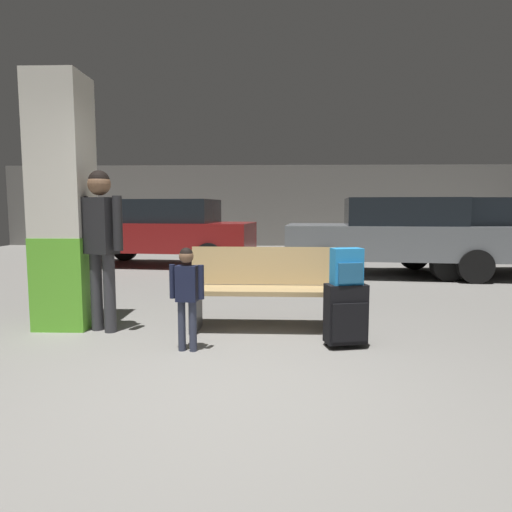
# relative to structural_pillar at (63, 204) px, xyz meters

# --- Properties ---
(ground_plane) EXTENTS (18.00, 18.00, 0.10)m
(ground_plane) POSITION_rel_structural_pillar_xyz_m (1.95, 2.18, -1.41)
(ground_plane) COLOR gray
(garage_back_wall) EXTENTS (18.00, 0.12, 2.80)m
(garage_back_wall) POSITION_rel_structural_pillar_xyz_m (1.95, 11.04, 0.04)
(garage_back_wall) COLOR slate
(garage_back_wall) RESTS_ON ground_plane
(structural_pillar) EXTENTS (0.57, 0.57, 2.73)m
(structural_pillar) POSITION_rel_structural_pillar_xyz_m (0.00, 0.00, 0.00)
(structural_pillar) COLOR #66C633
(structural_pillar) RESTS_ON ground_plane
(bench) EXTENTS (1.61, 0.55, 0.89)m
(bench) POSITION_rel_structural_pillar_xyz_m (2.18, -0.06, -0.91)
(bench) COLOR tan
(bench) RESTS_ON ground_plane
(suitcase) EXTENTS (0.41, 0.29, 0.60)m
(suitcase) POSITION_rel_structural_pillar_xyz_m (2.98, -0.69, -1.04)
(suitcase) COLOR black
(suitcase) RESTS_ON ground_plane
(backpack_bright) EXTENTS (0.31, 0.24, 0.34)m
(backpack_bright) POSITION_rel_structural_pillar_xyz_m (2.98, -0.69, -0.59)
(backpack_bright) COLOR #268CD8
(backpack_bright) RESTS_ON suitcase
(child) EXTENTS (0.32, 0.20, 0.96)m
(child) POSITION_rel_structural_pillar_xyz_m (1.50, -0.85, -0.77)
(child) COLOR #33384C
(child) RESTS_ON ground_plane
(adult) EXTENTS (0.53, 0.33, 1.71)m
(adult) POSITION_rel_structural_pillar_xyz_m (0.48, -0.19, -0.30)
(adult) COLOR #38383D
(adult) RESTS_ON ground_plane
(parked_car_near) EXTENTS (4.26, 2.14, 1.51)m
(parked_car_near) POSITION_rel_structural_pillar_xyz_m (4.70, 4.01, -0.55)
(parked_car_near) COLOR slate
(parked_car_near) RESTS_ON ground_plane
(parked_car_side) EXTENTS (4.20, 2.00, 1.51)m
(parked_car_side) POSITION_rel_structural_pillar_xyz_m (6.76, 4.19, -0.55)
(parked_car_side) COLOR black
(parked_car_side) RESTS_ON ground_plane
(parked_car_far) EXTENTS (4.28, 2.19, 1.51)m
(parked_car_far) POSITION_rel_structural_pillar_xyz_m (-0.16, 5.41, -0.55)
(parked_car_far) COLOR maroon
(parked_car_far) RESTS_ON ground_plane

